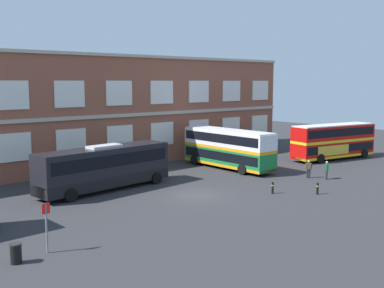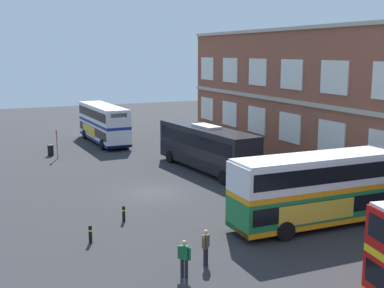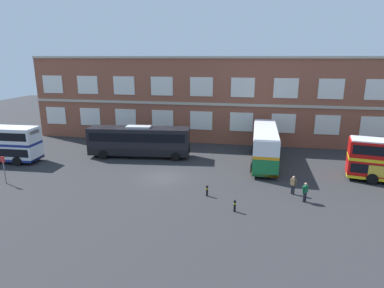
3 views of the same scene
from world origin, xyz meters
TOP-DOWN VIEW (x-y plane):
  - ground_plane at (0.00, 2.00)m, footprint 120.00×120.00m
  - brick_terminal_building at (1.78, 17.98)m, footprint 49.30×8.19m
  - double_decker_middle at (10.17, 6.54)m, footprint 2.97×11.03m
  - touring_coach at (-4.54, 6.31)m, footprint 12.19×3.79m
  - waiting_passenger at (12.41, -1.87)m, footprint 0.53×0.52m
  - second_passenger at (13.20, -3.29)m, footprint 0.55×0.49m
  - bus_stand_flag at (-14.25, -4.21)m, footprint 0.44×0.10m
  - safety_bollard_west at (7.57, -6.13)m, footprint 0.19×0.19m
  - safety_bollard_east at (5.04, -3.61)m, footprint 0.19×0.19m

SIDE VIEW (x-z plane):
  - ground_plane at x=0.00m, z-range 0.00..0.00m
  - safety_bollard_west at x=7.57m, z-range 0.02..0.97m
  - safety_bollard_east at x=5.04m, z-range 0.02..0.97m
  - waiting_passenger at x=12.41m, z-range 0.08..1.78m
  - second_passenger at x=13.20m, z-range 0.08..1.78m
  - bus_stand_flag at x=-14.25m, z-range 0.29..2.99m
  - touring_coach at x=-4.54m, z-range 0.01..3.81m
  - double_decker_middle at x=10.17m, z-range 0.11..4.18m
  - brick_terminal_building at x=1.78m, z-range -0.15..11.65m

